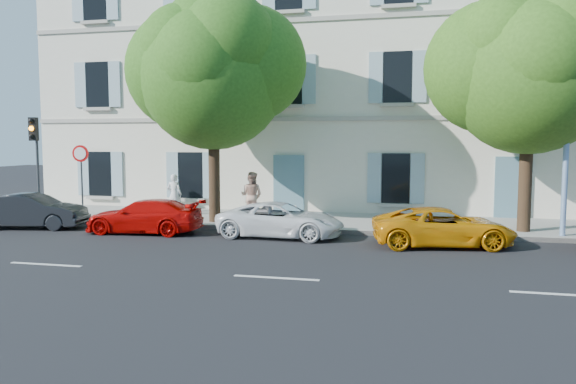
% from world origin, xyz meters
% --- Properties ---
extents(ground, '(90.00, 90.00, 0.00)m').
position_xyz_m(ground, '(0.00, 0.00, 0.00)').
color(ground, black).
extents(sidewalk, '(36.00, 4.50, 0.15)m').
position_xyz_m(sidewalk, '(0.00, 4.45, 0.07)').
color(sidewalk, '#A09E96').
rests_on(sidewalk, ground).
extents(kerb, '(36.00, 0.16, 0.16)m').
position_xyz_m(kerb, '(0.00, 2.28, 0.08)').
color(kerb, '#9E998E').
rests_on(kerb, ground).
extents(building, '(28.00, 7.00, 12.00)m').
position_xyz_m(building, '(0.00, 10.20, 6.00)').
color(building, beige).
rests_on(building, ground).
extents(car_dark_sedan, '(3.93, 1.98, 1.24)m').
position_xyz_m(car_dark_sedan, '(-10.25, 0.99, 0.62)').
color(car_dark_sedan, black).
rests_on(car_dark_sedan, ground).
extents(car_red_coupe, '(4.02, 1.83, 1.14)m').
position_xyz_m(car_red_coupe, '(-5.87, 0.98, 0.57)').
color(car_red_coupe, '#BD0805').
rests_on(car_red_coupe, ground).
extents(car_white_coupe, '(4.12, 2.00, 1.13)m').
position_xyz_m(car_white_coupe, '(-1.20, 1.26, 0.56)').
color(car_white_coupe, white).
rests_on(car_white_coupe, ground).
extents(car_yellow_supercar, '(4.41, 2.64, 1.15)m').
position_xyz_m(car_yellow_supercar, '(3.84, 0.86, 0.57)').
color(car_yellow_supercar, orange).
rests_on(car_yellow_supercar, ground).
extents(tree_left, '(5.24, 5.24, 8.12)m').
position_xyz_m(tree_left, '(-4.17, 3.12, 5.38)').
color(tree_left, '#3A2819').
rests_on(tree_left, sidewalk).
extents(tree_right, '(5.12, 5.12, 7.88)m').
position_xyz_m(tree_right, '(6.48, 3.35, 5.21)').
color(tree_right, '#3A2819').
rests_on(tree_right, sidewalk).
extents(traffic_light, '(0.33, 0.44, 3.85)m').
position_xyz_m(traffic_light, '(-11.46, 2.88, 2.94)').
color(traffic_light, '#383A3D').
rests_on(traffic_light, sidewalk).
extents(road_sign, '(0.64, 0.13, 2.79)m').
position_xyz_m(road_sign, '(-9.54, 2.99, 2.16)').
color(road_sign, '#383A3D').
rests_on(road_sign, sidewalk).
extents(street_lamp, '(0.46, 1.83, 8.52)m').
position_xyz_m(street_lamp, '(7.52, 2.53, 4.97)').
color(street_lamp, '#7293BF').
rests_on(street_lamp, sidewalk).
extents(pedestrian_a, '(0.62, 0.44, 1.64)m').
position_xyz_m(pedestrian_a, '(-6.37, 4.45, 0.97)').
color(pedestrian_a, silver).
rests_on(pedestrian_a, sidewalk).
extents(pedestrian_b, '(0.95, 0.78, 1.80)m').
position_xyz_m(pedestrian_b, '(-2.98, 3.87, 1.05)').
color(pedestrian_b, tan).
rests_on(pedestrian_b, sidewalk).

